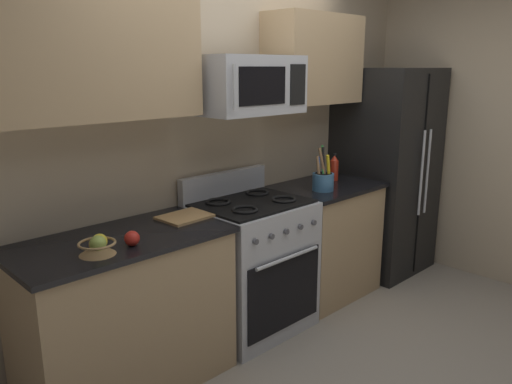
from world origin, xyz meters
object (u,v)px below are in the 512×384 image
object	(u,v)px
refrigerator	(385,171)
range_oven	(251,264)
bottle_hot_sauce	(334,168)
fruit_basket	(98,246)
apple_loose	(132,238)
cutting_board	(185,217)
utensil_crock	(323,180)
microwave	(248,85)

from	to	relation	value
refrigerator	range_oven	bearing A→B (deg)	179.40
refrigerator	bottle_hot_sauce	world-z (taller)	refrigerator
refrigerator	bottle_hot_sauce	distance (m)	0.66
fruit_basket	apple_loose	distance (m)	0.19
fruit_basket	apple_loose	xyz separation A→B (m)	(0.19, -0.01, -0.00)
cutting_board	utensil_crock	bearing A→B (deg)	-7.08
cutting_board	refrigerator	bearing A→B (deg)	-1.77
range_oven	bottle_hot_sauce	xyz separation A→B (m)	(1.00, 0.06, 0.54)
utensil_crock	apple_loose	size ratio (longest dim) A/B	4.22
cutting_board	fruit_basket	bearing A→B (deg)	-163.60
range_oven	microwave	distance (m)	1.23
range_oven	microwave	xyz separation A→B (m)	(-0.00, 0.03, 1.23)
range_oven	cutting_board	bearing A→B (deg)	174.50
refrigerator	bottle_hot_sauce	size ratio (longest dim) A/B	8.12
fruit_basket	apple_loose	size ratio (longest dim) A/B	2.32
cutting_board	bottle_hot_sauce	bearing A→B (deg)	0.48
refrigerator	cutting_board	xyz separation A→B (m)	(-2.16, 0.07, 0.02)
refrigerator	apple_loose	bearing A→B (deg)	-176.88
fruit_basket	microwave	bearing A→B (deg)	8.47
microwave	cutting_board	world-z (taller)	microwave
apple_loose	bottle_hot_sauce	world-z (taller)	bottle_hot_sauce
range_oven	refrigerator	xyz separation A→B (m)	(1.65, -0.02, 0.43)
microwave	refrigerator	bearing A→B (deg)	-1.55
microwave	bottle_hot_sauce	xyz separation A→B (m)	(1.00, 0.03, -0.69)
apple_loose	cutting_board	world-z (taller)	apple_loose
refrigerator	microwave	xyz separation A→B (m)	(-1.65, 0.04, 0.80)
utensil_crock	apple_loose	distance (m)	1.66
fruit_basket	bottle_hot_sauce	xyz separation A→B (m)	(2.19, 0.21, 0.06)
fruit_basket	cutting_board	world-z (taller)	fruit_basket
utensil_crock	fruit_basket	bearing A→B (deg)	-178.30
bottle_hot_sauce	apple_loose	bearing A→B (deg)	-173.62
cutting_board	microwave	bearing A→B (deg)	-2.48
microwave	range_oven	bearing A→B (deg)	-89.93
range_oven	cutting_board	size ratio (longest dim) A/B	3.56
refrigerator	utensil_crock	bearing A→B (deg)	-175.49
fruit_basket	refrigerator	bearing A→B (deg)	2.69
fruit_basket	apple_loose	bearing A→B (deg)	-3.56
refrigerator	apple_loose	xyz separation A→B (m)	(-2.65, -0.14, 0.05)
range_oven	cutting_board	xyz separation A→B (m)	(-0.51, 0.05, 0.44)
utensil_crock	apple_loose	world-z (taller)	utensil_crock
utensil_crock	fruit_basket	size ratio (longest dim) A/B	1.82
fruit_basket	bottle_hot_sauce	bearing A→B (deg)	5.54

